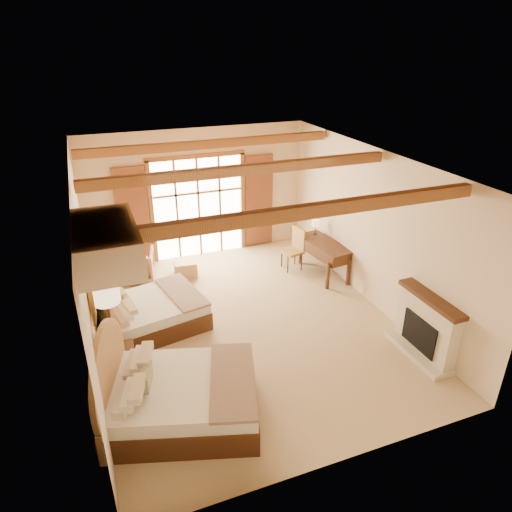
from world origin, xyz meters
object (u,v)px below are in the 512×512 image
bed_far (144,312)px  bed_near (172,397)px  nightstand (121,362)px  armchair (136,265)px  desk (324,257)px

bed_far → bed_near: bearing=-100.8°
nightstand → armchair: (0.69, 3.32, 0.09)m
bed_far → armchair: bed_far is taller
bed_far → desk: 4.36m
nightstand → armchair: 3.39m
bed_far → armchair: (0.12, 2.07, -0.01)m
bed_near → desk: bed_near is taller
nightstand → desk: 5.28m
bed_far → nightstand: bearing=-125.9°
bed_near → armchair: bearing=105.9°
bed_near → armchair: size_ratio=3.24×
bed_far → armchair: bearing=75.1°
nightstand → desk: (4.86, 2.05, 0.15)m
bed_near → bed_far: (-0.03, 2.51, -0.05)m
nightstand → armchair: size_ratio=0.68×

